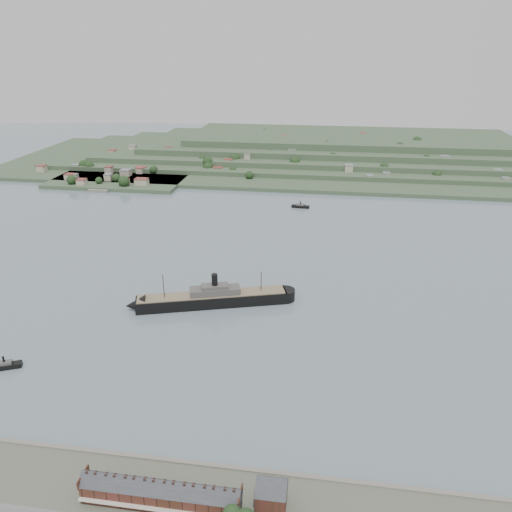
# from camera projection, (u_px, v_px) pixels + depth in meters

# --- Properties ---
(ground) EXTENTS (1400.00, 1400.00, 0.00)m
(ground) POSITION_uv_depth(u_px,v_px,m) (260.00, 290.00, 323.23)
(ground) COLOR slate
(ground) RESTS_ON ground
(terrace_row) EXTENTS (55.60, 9.80, 11.07)m
(terrace_row) POSITION_uv_depth(u_px,v_px,m) (161.00, 493.00, 169.16)
(terrace_row) COLOR #402416
(terrace_row) RESTS_ON ground
(gabled_building) EXTENTS (10.40, 10.18, 14.09)m
(gabled_building) POSITION_uv_depth(u_px,v_px,m) (272.00, 495.00, 167.15)
(gabled_building) COLOR #402416
(gabled_building) RESTS_ON ground
(far_peninsula) EXTENTS (760.00, 309.00, 30.00)m
(far_peninsula) POSITION_uv_depth(u_px,v_px,m) (322.00, 152.00, 672.10)
(far_peninsula) COLOR #395237
(far_peninsula) RESTS_ON ground
(steamship) EXTENTS (100.58, 40.78, 24.78)m
(steamship) POSITION_uv_depth(u_px,v_px,m) (208.00, 299.00, 302.87)
(steamship) COLOR black
(steamship) RESTS_ON ground
(tugboat) EXTENTS (15.67, 9.93, 6.90)m
(tugboat) POSITION_uv_depth(u_px,v_px,m) (5.00, 366.00, 244.94)
(tugboat) COLOR black
(tugboat) RESTS_ON ground
(ferry_west) EXTENTS (18.57, 5.67, 6.91)m
(ferry_west) POSITION_uv_depth(u_px,v_px,m) (147.00, 187.00, 548.76)
(ferry_west) COLOR black
(ferry_west) RESTS_ON ground
(ferry_east) EXTENTS (17.57, 6.31, 6.45)m
(ferry_east) POSITION_uv_depth(u_px,v_px,m) (300.00, 206.00, 484.65)
(ferry_east) COLOR black
(ferry_east) RESTS_ON ground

